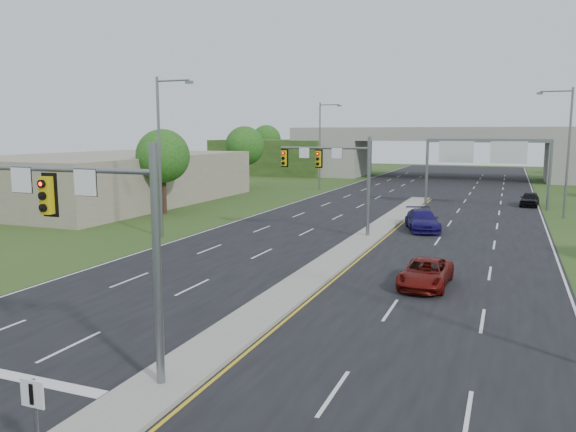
# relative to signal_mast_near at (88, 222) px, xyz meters

# --- Properties ---
(ground) EXTENTS (240.00, 240.00, 0.00)m
(ground) POSITION_rel_signal_mast_near_xyz_m (2.26, 0.07, -4.73)
(ground) COLOR #254117
(ground) RESTS_ON ground
(road) EXTENTS (24.00, 160.00, 0.02)m
(road) POSITION_rel_signal_mast_near_xyz_m (2.26, 35.07, -4.72)
(road) COLOR black
(road) RESTS_ON ground
(median) EXTENTS (2.00, 54.00, 0.16)m
(median) POSITION_rel_signal_mast_near_xyz_m (2.26, 23.07, -4.63)
(median) COLOR gray
(median) RESTS_ON road
(lane_markings) EXTENTS (23.72, 160.00, 0.01)m
(lane_markings) POSITION_rel_signal_mast_near_xyz_m (1.66, 28.99, -4.70)
(lane_markings) COLOR gold
(lane_markings) RESTS_ON road
(signal_mast_near) EXTENTS (6.62, 0.60, 7.00)m
(signal_mast_near) POSITION_rel_signal_mast_near_xyz_m (0.00, 0.00, 0.00)
(signal_mast_near) COLOR slate
(signal_mast_near) RESTS_ON ground
(signal_mast_far) EXTENTS (6.62, 0.60, 7.00)m
(signal_mast_far) POSITION_rel_signal_mast_near_xyz_m (0.00, 25.00, 0.00)
(signal_mast_far) COLOR slate
(signal_mast_far) RESTS_ON ground
(keep_right_sign) EXTENTS (0.60, 0.13, 2.20)m
(keep_right_sign) POSITION_rel_signal_mast_near_xyz_m (2.26, -4.45, -3.21)
(keep_right_sign) COLOR slate
(keep_right_sign) RESTS_ON ground
(sign_gantry) EXTENTS (11.58, 0.44, 6.67)m
(sign_gantry) POSITION_rel_signal_mast_near_xyz_m (8.95, 44.99, 0.51)
(sign_gantry) COLOR slate
(sign_gantry) RESTS_ON ground
(overpass) EXTENTS (80.00, 14.00, 8.10)m
(overpass) POSITION_rel_signal_mast_near_xyz_m (2.26, 80.07, -1.17)
(overpass) COLOR gray
(overpass) RESTS_ON ground
(lightpole_l_mid) EXTENTS (2.85, 0.25, 11.00)m
(lightpole_l_mid) POSITION_rel_signal_mast_near_xyz_m (-11.03, 20.07, 1.38)
(lightpole_l_mid) COLOR slate
(lightpole_l_mid) RESTS_ON ground
(lightpole_l_far) EXTENTS (2.85, 0.25, 11.00)m
(lightpole_l_far) POSITION_rel_signal_mast_near_xyz_m (-11.03, 55.07, 1.38)
(lightpole_l_far) COLOR slate
(lightpole_l_far) RESTS_ON ground
(lightpole_r_far) EXTENTS (2.85, 0.25, 11.00)m
(lightpole_r_far) POSITION_rel_signal_mast_near_xyz_m (15.56, 40.07, 1.38)
(lightpole_r_far) COLOR slate
(lightpole_r_far) RESTS_ON ground
(tree_l_near) EXTENTS (4.80, 4.80, 7.60)m
(tree_l_near) POSITION_rel_signal_mast_near_xyz_m (-17.74, 30.07, 0.45)
(tree_l_near) COLOR #382316
(tree_l_near) RESTS_ON ground
(tree_l_mid) EXTENTS (5.20, 5.20, 8.12)m
(tree_l_mid) POSITION_rel_signal_mast_near_xyz_m (-21.74, 55.07, 0.78)
(tree_l_mid) COLOR #382316
(tree_l_mid) RESTS_ON ground
(tree_back_a) EXTENTS (6.00, 6.00, 8.85)m
(tree_back_a) POSITION_rel_signal_mast_near_xyz_m (-35.74, 94.07, 1.11)
(tree_back_a) COLOR #382316
(tree_back_a) RESTS_ON ground
(tree_back_b) EXTENTS (5.60, 5.60, 8.32)m
(tree_back_b) POSITION_rel_signal_mast_near_xyz_m (-21.74, 94.07, 0.78)
(tree_back_b) COLOR #382316
(tree_back_b) RESTS_ON ground
(commercial_building) EXTENTS (18.00, 30.00, 5.00)m
(commercial_building) POSITION_rel_signal_mast_near_xyz_m (-27.74, 35.07, -2.23)
(commercial_building) COLOR gray
(commercial_building) RESTS_ON ground
(car_far_a) EXTENTS (2.29, 4.67, 1.28)m
(car_far_a) POSITION_rel_signal_mast_near_xyz_m (7.78, 13.83, -4.07)
(car_far_a) COLOR #5F0D09
(car_far_a) RESTS_ON road
(car_far_b) EXTENTS (3.57, 5.66, 1.53)m
(car_far_b) POSITION_rel_signal_mast_near_xyz_m (5.36, 29.57, -3.94)
(car_far_b) COLOR #170E56
(car_far_b) RESTS_ON road
(car_far_c) EXTENTS (2.05, 4.29, 1.41)m
(car_far_c) POSITION_rel_signal_mast_near_xyz_m (13.26, 47.77, -4.00)
(car_far_c) COLOR black
(car_far_c) RESTS_ON road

